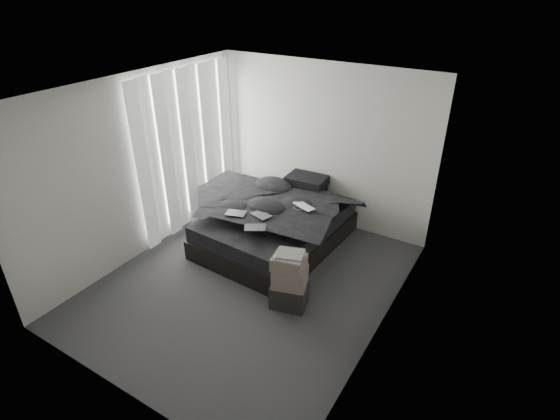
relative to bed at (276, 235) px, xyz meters
The scene contains 25 objects.
floor 1.05m from the bed, 78.31° to the right, with size 3.60×4.20×0.01m, color #333335.
ceiling 2.66m from the bed, 78.31° to the right, with size 3.60×4.20×0.01m, color white.
wall_back 1.59m from the bed, 78.94° to the left, with size 3.60×0.01×2.60m, color beige.
wall_front 3.33m from the bed, 86.13° to the right, with size 3.60×0.01×2.60m, color beige.
wall_left 2.21m from the bed, 147.30° to the right, with size 0.01×4.20×2.60m, color beige.
wall_right 2.53m from the bed, 26.89° to the right, with size 0.01×4.20×2.60m, color beige.
window_left 1.98m from the bed, behind, with size 0.02×2.00×2.30m, color white.
curtain_left 1.90m from the bed, behind, with size 0.06×2.12×2.48m, color white.
bed is the anchor object (origin of this frame).
mattress 0.27m from the bed, behind, with size 1.62×2.16×0.24m, color black.
duvet 0.52m from the bed, 93.20° to the right, with size 1.64×1.90×0.26m, color black.
pillow_lower 0.98m from the bed, 90.37° to the left, with size 0.67×0.45×0.15m, color black.
pillow_upper 1.04m from the bed, 85.33° to the left, with size 0.63×0.43×0.14m, color black.
laptop 0.78m from the bed, ahead, with size 0.36×0.23×0.03m, color silver.
comic_a 0.92m from the bed, 117.65° to the right, with size 0.28×0.18×0.01m, color black.
comic_b 0.79m from the bed, 86.08° to the right, with size 0.28×0.18×0.01m, color black.
comic_c 1.02m from the bed, 78.78° to the right, with size 0.28×0.18×0.01m, color black.
side_stand 0.95m from the bed, 144.34° to the left, with size 0.34×0.34×0.62m, color black.
papers 1.04m from the bed, 144.32° to the left, with size 0.24×0.18×0.01m, color white.
floor_books 0.95m from the bed, behind, with size 0.13×0.18×0.13m, color black.
box_lower 1.44m from the bed, 51.37° to the right, with size 0.43×0.34×0.32m, color black.
box_mid 1.48m from the bed, 51.20° to the right, with size 0.40×0.32×0.24m, color #60564B.
box_upper 1.52m from the bed, 51.71° to the right, with size 0.39×0.31×0.17m, color #60564B.
art_book_white 1.56m from the bed, 51.37° to the right, with size 0.33×0.26×0.03m, color silver.
art_book_snake 1.58m from the bed, 51.20° to the right, with size 0.32×0.25×0.03m, color silver.
Camera 1 is at (2.82, -3.83, 3.72)m, focal length 28.00 mm.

